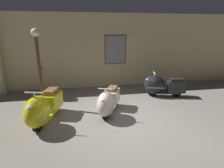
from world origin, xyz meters
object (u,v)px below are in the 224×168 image
at_px(scooter_0, 42,108).
at_px(scooter_2, 161,86).
at_px(lamppost, 39,69).
at_px(scooter_1, 108,102).

bearing_deg(scooter_0, scooter_2, 125.12).
bearing_deg(scooter_0, lamppost, -155.30).
distance_m(scooter_0, scooter_1, 1.91).
bearing_deg(scooter_1, lamppost, -89.67).
xyz_separation_m(scooter_0, lamppost, (-0.21, 1.21, 0.88)).
bearing_deg(scooter_2, lamppost, 17.18).
relative_size(scooter_0, lamppost, 0.71).
distance_m(scooter_0, scooter_2, 4.52).
distance_m(scooter_1, lamppost, 2.48).
relative_size(scooter_0, scooter_2, 1.12).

